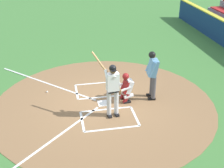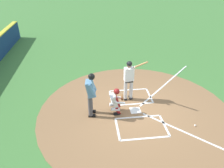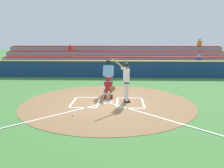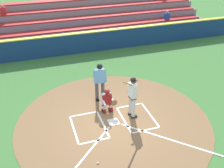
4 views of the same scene
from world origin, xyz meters
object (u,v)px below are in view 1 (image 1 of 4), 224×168
batter (112,87)px  plate_umpire (153,72)px  baseball (47,92)px  catcher (126,87)px

batter → plate_umpire: (0.91, -1.66, -0.02)m
batter → baseball: 3.19m
plate_umpire → batter: bearing=118.8°
catcher → baseball: bearing=66.9°
catcher → plate_umpire: 1.10m
catcher → plate_umpire: size_ratio=0.61×
batter → plate_umpire: batter is taller
catcher → plate_umpire: bearing=-87.2°
catcher → plate_umpire: plate_umpire is taller
plate_umpire → baseball: plate_umpire is taller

